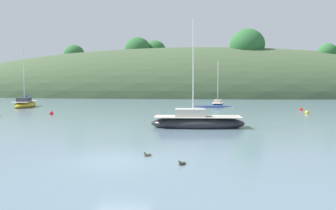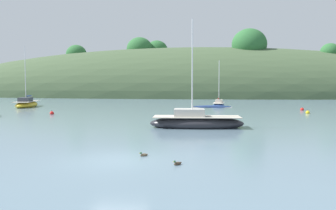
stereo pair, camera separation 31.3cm
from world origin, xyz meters
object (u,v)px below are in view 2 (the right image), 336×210
object	(u,v)px
sailboat_blue_center	(27,104)
mooring_buoy_inner	(308,113)
mooring_buoy_channel	(302,109)
duck_lone_left	(177,164)
mooring_buoy_outer	(52,113)
sailboat_white_near	(219,104)
sailboat_teal_outer	(196,122)
duck_trailing	(144,155)

from	to	relation	value
sailboat_blue_center	mooring_buoy_inner	bearing A→B (deg)	-10.91
sailboat_blue_center	mooring_buoy_inner	xyz separation A→B (m)	(37.05, -7.14, -0.30)
mooring_buoy_channel	duck_lone_left	size ratio (longest dim) A/B	1.46
mooring_buoy_inner	mooring_buoy_outer	world-z (taller)	same
mooring_buoy_outer	mooring_buoy_channel	distance (m)	30.07
sailboat_white_near	mooring_buoy_outer	distance (m)	24.09
mooring_buoy_outer	duck_lone_left	world-z (taller)	mooring_buoy_outer
sailboat_blue_center	mooring_buoy_outer	size ratio (longest dim) A/B	16.61
sailboat_white_near	mooring_buoy_channel	size ratio (longest dim) A/B	12.83
sailboat_teal_outer	duck_trailing	xyz separation A→B (m)	(-2.08, -10.73, -0.37)
sailboat_teal_outer	sailboat_blue_center	size ratio (longest dim) A/B	0.94
sailboat_teal_outer	sailboat_white_near	bearing A→B (deg)	84.12
sailboat_teal_outer	duck_lone_left	world-z (taller)	sailboat_teal_outer
mooring_buoy_inner	mooring_buoy_channel	xyz separation A→B (m)	(0.68, 4.83, 0.00)
mooring_buoy_inner	mooring_buoy_channel	world-z (taller)	same
mooring_buoy_inner	duck_trailing	world-z (taller)	mooring_buoy_inner
sailboat_white_near	sailboat_blue_center	bearing A→B (deg)	-171.51
mooring_buoy_channel	duck_trailing	bearing A→B (deg)	-116.74
mooring_buoy_channel	sailboat_white_near	bearing A→B (deg)	147.62
sailboat_teal_outer	mooring_buoy_outer	world-z (taller)	sailboat_teal_outer
mooring_buoy_inner	mooring_buoy_outer	distance (m)	28.34
duck_trailing	sailboat_white_near	bearing A→B (deg)	82.59
sailboat_blue_center	mooring_buoy_channel	bearing A→B (deg)	-3.51
sailboat_teal_outer	mooring_buoy_outer	xyz separation A→B (m)	(-16.00, 9.76, -0.31)
mooring_buoy_outer	duck_trailing	distance (m)	24.78
duck_lone_left	sailboat_teal_outer	bearing A→B (deg)	88.15
sailboat_blue_center	duck_lone_left	bearing A→B (deg)	-53.49
sailboat_teal_outer	duck_trailing	size ratio (longest dim) A/B	21.22
mooring_buoy_channel	duck_lone_left	xyz separation A→B (m)	(-13.12, -30.93, -0.07)
sailboat_teal_outer	sailboat_blue_center	world-z (taller)	sailboat_blue_center
mooring_buoy_inner	mooring_buoy_outer	bearing A→B (deg)	-171.75
mooring_buoy_channel	duck_trailing	world-z (taller)	mooring_buoy_channel
sailboat_teal_outer	mooring_buoy_inner	distance (m)	18.34
sailboat_teal_outer	mooring_buoy_inner	xyz separation A→B (m)	(12.05, 13.83, -0.31)
sailboat_blue_center	duck_lone_left	world-z (taller)	sailboat_blue_center
sailboat_teal_outer	sailboat_white_near	distance (m)	25.22
sailboat_white_near	mooring_buoy_inner	bearing A→B (deg)	-49.93
mooring_buoy_inner	duck_trailing	size ratio (longest dim) A/B	1.36
mooring_buoy_inner	mooring_buoy_outer	xyz separation A→B (m)	(-28.05, -4.07, 0.00)
sailboat_white_near	duck_lone_left	distance (m)	37.48
duck_trailing	duck_lone_left	distance (m)	2.28
sailboat_blue_center	mooring_buoy_channel	world-z (taller)	sailboat_blue_center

